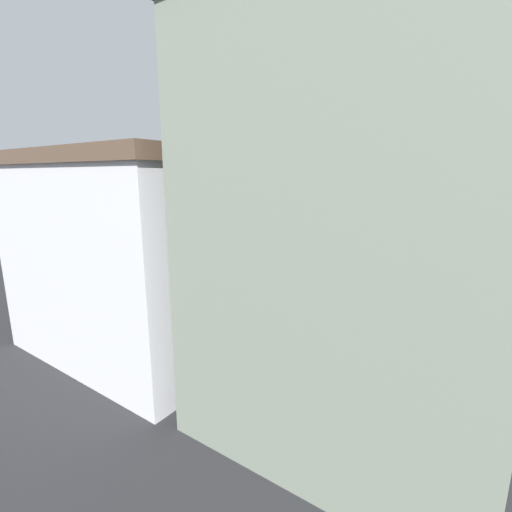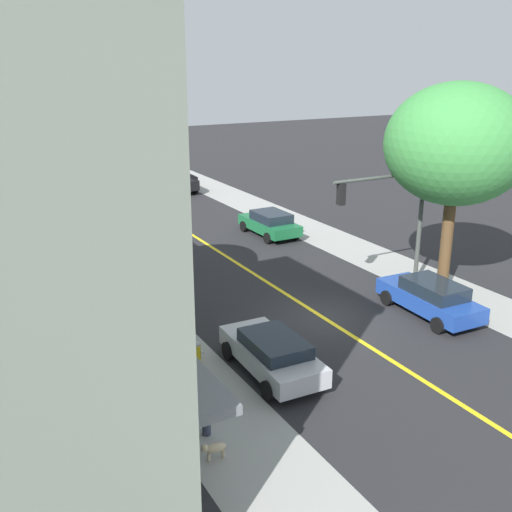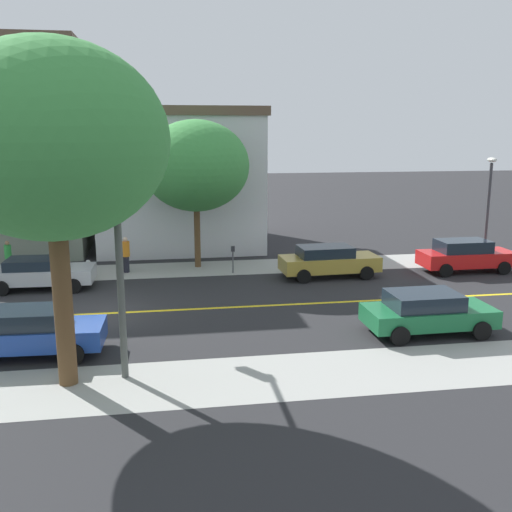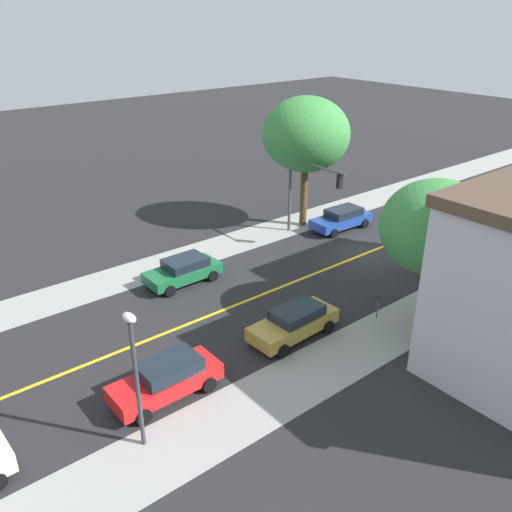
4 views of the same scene
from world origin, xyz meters
TOP-DOWN VIEW (x-y plane):
  - ground_plane at (0.00, 0.00)m, footprint 140.00×140.00m
  - sidewalk_left at (-6.72, 0.00)m, footprint 3.19×126.00m
  - sidewalk_right at (6.72, 0.00)m, footprint 3.19×126.00m
  - road_centerline_stripe at (0.00, 0.00)m, footprint 0.20×126.00m
  - street_tree_left_near at (-7.18, 4.18)m, footprint 5.28×5.28m
  - street_tree_right_corner at (6.24, -0.24)m, footprint 5.98×5.98m
  - fire_hydrant at (-5.97, -1.08)m, footprint 0.44×0.24m
  - parking_meter at (-5.57, 5.78)m, footprint 0.12×0.18m
  - traffic_light_mast at (4.46, 1.28)m, footprint 5.00×0.32m
  - street_lamp at (-5.84, 19.12)m, footprint 0.70×0.36m
  - red_sedan_left_curb at (-4.05, 17.07)m, footprint 1.98×4.55m
  - silver_sedan_left_curb at (-4.06, -2.88)m, footprint 2.15×4.51m
  - green_sedan_right_curb at (3.99, 11.29)m, footprint 2.15×4.37m
  - blue_sedan_right_curb at (3.94, -1.85)m, footprint 2.14×4.72m
  - white_sedan_left_curb at (-3.80, 25.18)m, footprint 2.17×4.27m
  - gold_sedan_left_curb at (-4.09, 10.14)m, footprint 2.14×4.68m
  - black_pickup_truck at (3.79, 26.48)m, footprint 2.32×6.10m
  - pedestrian_orange_shirt at (-6.54, 0.65)m, footprint 0.39×0.39m
  - pedestrian_green_shirt at (-7.39, -5.00)m, footprint 0.33×0.33m
  - small_dog at (-7.66, -6.09)m, footprint 0.69×0.30m

SIDE VIEW (x-z plane):
  - ground_plane at x=0.00m, z-range 0.00..0.00m
  - road_centerline_stripe at x=0.00m, z-range 0.00..0.00m
  - sidewalk_left at x=-6.72m, z-range 0.00..0.01m
  - sidewalk_right at x=6.72m, z-range 0.00..0.01m
  - small_dog at x=-7.66m, z-range 0.08..0.60m
  - fire_hydrant at x=-5.97m, z-range 0.00..0.81m
  - silver_sedan_left_curb at x=-4.06m, z-range 0.05..1.42m
  - green_sedan_right_curb at x=3.99m, z-range 0.04..1.49m
  - blue_sedan_right_curb at x=3.94m, z-range 0.04..1.53m
  - gold_sedan_left_curb at x=-4.09m, z-range 0.04..1.53m
  - red_sedan_left_curb at x=-4.05m, z-range 0.03..1.61m
  - pedestrian_green_shirt at x=-7.39m, z-range 0.04..1.62m
  - white_sedan_left_curb at x=-3.80m, z-range 0.03..1.69m
  - parking_meter at x=-5.57m, z-range 0.21..1.55m
  - black_pickup_truck at x=3.79m, z-range 0.02..1.77m
  - pedestrian_orange_shirt at x=-6.54m, z-range 0.04..1.80m
  - street_lamp at x=-5.84m, z-range 0.72..6.18m
  - traffic_light_mast at x=4.46m, z-range 0.96..6.63m
  - street_tree_left_near at x=-7.18m, z-range 1.42..8.76m
  - street_tree_right_corner at x=6.24m, z-range 1.99..11.12m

